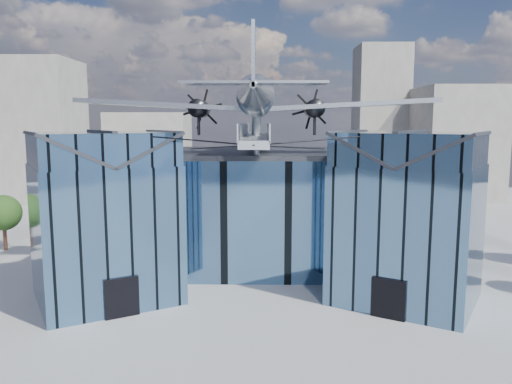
{
  "coord_description": "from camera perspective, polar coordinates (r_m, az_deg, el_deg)",
  "views": [
    {
      "loc": [
        0.53,
        -34.89,
        12.4
      ],
      "look_at": [
        0.0,
        2.0,
        7.2
      ],
      "focal_mm": 35.0,
      "sensor_mm": 36.0,
      "label": 1
    }
  ],
  "objects": [
    {
      "name": "museum",
      "position": [
        41.28,
        0.08,
        -1.54
      ],
      "size": [
        32.88,
        24.5,
        17.6
      ],
      "color": "teal",
      "rests_on": "ground"
    },
    {
      "name": "ground_plane",
      "position": [
        37.03,
        -0.05,
        -11.54
      ],
      "size": [
        120.0,
        120.0,
        0.0
      ],
      "primitive_type": "plane",
      "color": "gray"
    },
    {
      "name": "tree_side_w",
      "position": [
        54.1,
        -26.91,
        -2.16
      ],
      "size": [
        3.82,
        3.82,
        5.4
      ],
      "rotation": [
        0.0,
        0.0,
        0.11
      ],
      "color": "black",
      "rests_on": "ground"
    },
    {
      "name": "bg_towers",
      "position": [
        85.42,
        1.45,
        6.41
      ],
      "size": [
        77.0,
        24.5,
        26.0
      ],
      "color": "gray",
      "rests_on": "ground"
    }
  ]
}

